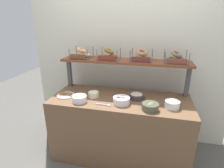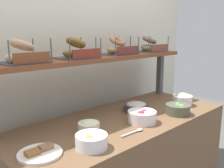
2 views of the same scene
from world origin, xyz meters
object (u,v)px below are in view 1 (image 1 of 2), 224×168
at_px(bowl_tuna_salad, 137,96).
at_px(bagel_basket_plain, 81,54).
at_px(bagel_basket_everything, 141,57).
at_px(bowl_veggie_mix, 150,106).
at_px(bowl_fruit_salad, 79,99).
at_px(bagel_basket_cinnamon_raisin, 109,56).
at_px(serving_plate_white, 66,95).
at_px(bagel_basket_poppy, 176,58).
at_px(bowl_beet_salad, 121,100).
at_px(bowl_potato_salad, 94,94).
at_px(serving_spoon_near_plate, 105,105).
at_px(bowl_scallion_spread, 172,103).

xyz_separation_m(bowl_tuna_salad, bagel_basket_plain, (-0.79, 0.21, 0.44)).
bearing_deg(bagel_basket_everything, bowl_veggie_mix, -72.26).
height_order(bowl_fruit_salad, bagel_basket_cinnamon_raisin, bagel_basket_cinnamon_raisin).
bearing_deg(serving_plate_white, bagel_basket_poppy, 15.12).
xyz_separation_m(bowl_beet_salad, bowl_potato_salad, (-0.38, 0.11, -0.00)).
distance_m(bowl_beet_salad, bagel_basket_plain, 0.87).
bearing_deg(serving_spoon_near_plate, bowl_beet_salad, 27.43).
relative_size(bowl_fruit_salad, bowl_tuna_salad, 0.89).
bearing_deg(bowl_veggie_mix, bagel_basket_plain, 153.71).
relative_size(bowl_veggie_mix, bagel_basket_everything, 0.66).
bearing_deg(bowl_beet_salad, bowl_scallion_spread, 3.02).
xyz_separation_m(serving_spoon_near_plate, bagel_basket_cinnamon_raisin, (-0.08, 0.49, 0.47)).
xyz_separation_m(bowl_potato_salad, serving_plate_white, (-0.36, -0.05, -0.03)).
distance_m(bagel_basket_plain, bagel_basket_cinnamon_raisin, 0.39).
distance_m(bowl_beet_salad, bagel_basket_poppy, 0.84).
distance_m(serving_spoon_near_plate, bagel_basket_plain, 0.82).
height_order(bowl_scallion_spread, serving_plate_white, bowl_scallion_spread).
relative_size(bowl_veggie_mix, serving_spoon_near_plate, 1.00).
xyz_separation_m(bagel_basket_plain, bagel_basket_cinnamon_raisin, (0.39, -0.00, 0.00)).
height_order(bowl_scallion_spread, bagel_basket_cinnamon_raisin, bagel_basket_cinnamon_raisin).
distance_m(bowl_veggie_mix, bagel_basket_cinnamon_raisin, 0.87).
height_order(serving_plate_white, bagel_basket_poppy, bagel_basket_poppy).
relative_size(bowl_beet_salad, bagel_basket_plain, 0.74).
bearing_deg(bowl_fruit_salad, bagel_basket_poppy, 23.78).
bearing_deg(bagel_basket_poppy, bagel_basket_cinnamon_raisin, -179.02).
distance_m(bowl_veggie_mix, serving_spoon_near_plate, 0.50).
bearing_deg(bagel_basket_plain, bowl_beet_salad, -32.41).
bearing_deg(bagel_basket_everything, bagel_basket_poppy, -0.21).
bearing_deg(bagel_basket_plain, bagel_basket_cinnamon_raisin, -0.12).
relative_size(bowl_beet_salad, bowl_veggie_mix, 1.08).
height_order(bowl_potato_salad, serving_spoon_near_plate, bowl_potato_salad).
distance_m(serving_spoon_near_plate, bagel_basket_cinnamon_raisin, 0.68).
bearing_deg(bowl_tuna_salad, bowl_potato_salad, -171.51).
relative_size(bowl_scallion_spread, serving_plate_white, 0.72).
distance_m(bowl_beet_salad, serving_spoon_near_plate, 0.19).
distance_m(bowl_veggie_mix, serving_plate_white, 1.08).
xyz_separation_m(bowl_tuna_salad, bagel_basket_everything, (0.02, 0.23, 0.44)).
height_order(bagel_basket_plain, bagel_basket_cinnamon_raisin, bagel_basket_cinnamon_raisin).
height_order(bowl_scallion_spread, bowl_potato_salad, bowl_scallion_spread).
xyz_separation_m(bowl_veggie_mix, bagel_basket_poppy, (0.26, 0.49, 0.44)).
distance_m(serving_spoon_near_plate, bagel_basket_everything, 0.77).
bearing_deg(bowl_veggie_mix, bowl_potato_salad, 165.42).
relative_size(bowl_beet_salad, bagel_basket_cinnamon_raisin, 0.70).
height_order(serving_spoon_near_plate, bagel_basket_poppy, bagel_basket_poppy).
xyz_separation_m(bowl_potato_salad, bagel_basket_poppy, (0.97, 0.31, 0.44)).
height_order(bowl_potato_salad, bagel_basket_everything, bagel_basket_everything).
xyz_separation_m(bowl_beet_salad, bagel_basket_cinnamon_raisin, (-0.25, 0.40, 0.44)).
bearing_deg(serving_plate_white, bagel_basket_cinnamon_raisin, 35.18).
bearing_deg(bagel_basket_plain, bagel_basket_poppy, 0.64).
distance_m(bowl_veggie_mix, bagel_basket_poppy, 0.71).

